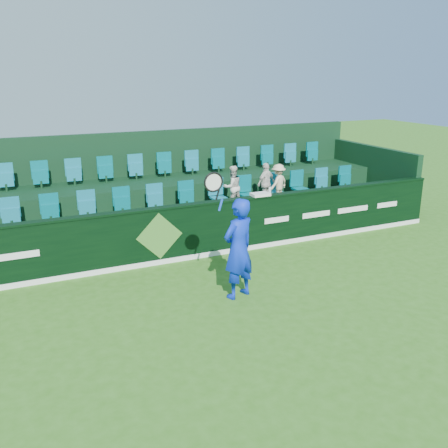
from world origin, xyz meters
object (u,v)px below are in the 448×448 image
spectator_right (278,183)px  towel (260,194)px  tennis_player (238,248)px  spectator_left (232,187)px  spectator_middle (266,183)px  drinks_bottle (270,191)px

spectator_right → towel: size_ratio=2.33×
tennis_player → spectator_right: tennis_player is taller
tennis_player → towel: 2.99m
spectator_left → spectator_right: 1.41m
tennis_player → towel: bearing=53.3°
spectator_middle → drinks_bottle: bearing=44.1°
towel → spectator_middle: bearing=54.7°
tennis_player → drinks_bottle: size_ratio=13.49×
tennis_player → towel: size_ratio=5.75×
spectator_middle → drinks_bottle: size_ratio=5.80×
spectator_left → towel: bearing=95.9°
tennis_player → spectator_left: 3.84m
towel → drinks_bottle: bearing=0.0°
tennis_player → spectator_middle: (2.57, 3.50, 0.35)m
spectator_left → spectator_middle: bearing=174.1°
tennis_player → spectator_left: tennis_player is taller
spectator_middle → towel: size_ratio=2.47×
towel → spectator_left: bearing=101.7°
spectator_left → spectator_middle: (1.02, 0.00, 0.00)m
spectator_right → drinks_bottle: 1.44m
spectator_middle → towel: bearing=33.7°
spectator_middle → towel: 1.37m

